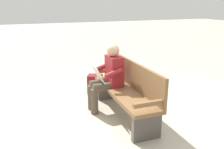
% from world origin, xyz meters
% --- Properties ---
extents(ground_plane, '(40.00, 40.00, 0.00)m').
position_xyz_m(ground_plane, '(0.00, 0.00, 0.00)').
color(ground_plane, '#B7AD99').
extents(bench_near, '(1.81, 0.54, 0.90)m').
position_xyz_m(bench_near, '(-0.00, -0.07, 0.46)').
color(bench_near, brown).
rests_on(bench_near, ground).
extents(person_seated, '(0.58, 0.58, 1.18)m').
position_xyz_m(person_seated, '(0.35, 0.15, 0.63)').
color(person_seated, maroon).
rests_on(person_seated, ground).
extents(backpack, '(0.37, 0.38, 0.39)m').
position_xyz_m(backpack, '(1.20, 0.12, 0.19)').
color(backpack, maroon).
rests_on(backpack, ground).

